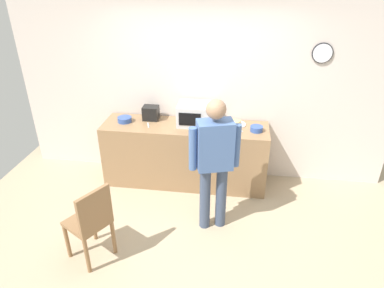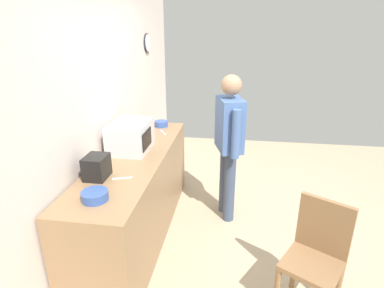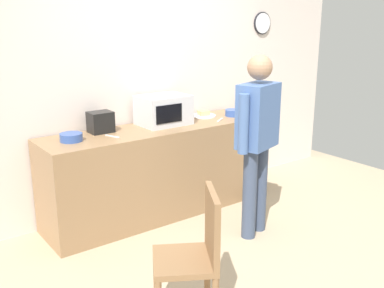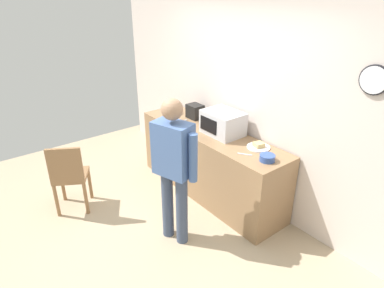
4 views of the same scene
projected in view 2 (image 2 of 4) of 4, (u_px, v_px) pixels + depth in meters
ground_plane at (250, 231)px, 3.50m from camera, size 6.00×6.00×0.00m
back_wall at (102, 113)px, 3.26m from camera, size 5.40×0.13×2.60m
kitchen_counter at (137, 195)px, 3.33m from camera, size 2.34×0.62×0.92m
microwave at (131, 136)px, 3.26m from camera, size 0.50×0.39×0.30m
sandwich_plate at (142, 131)px, 3.83m from camera, size 0.27×0.27×0.07m
salad_bowl at (161, 124)px, 4.06m from camera, size 0.17×0.17×0.07m
cereal_bowl at (95, 196)px, 2.34m from camera, size 0.20×0.20×0.07m
toaster at (97, 167)px, 2.67m from camera, size 0.22×0.18×0.20m
fork_utensil at (122, 178)px, 2.68m from camera, size 0.07×0.17×0.01m
spoon_utensil at (163, 133)px, 3.83m from camera, size 0.15×0.11×0.01m
person_standing at (229, 138)px, 3.47m from camera, size 0.57×0.35×1.68m
wooden_chair at (316, 254)px, 2.39m from camera, size 0.55×0.55×0.94m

